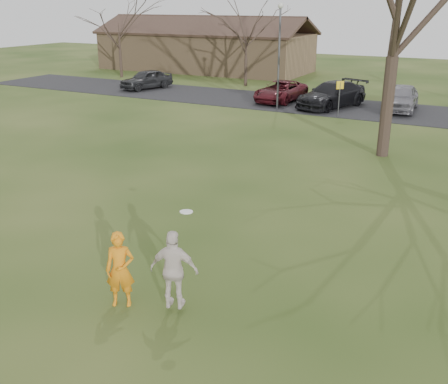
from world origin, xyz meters
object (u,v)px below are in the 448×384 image
(player_defender, at_px, (120,270))
(car_0, at_px, (146,79))
(car_4, at_px, (401,98))
(lamp_post, at_px, (279,43))
(car_3, at_px, (332,95))
(building, at_px, (205,50))
(car_2, at_px, (281,91))
(catching_play, at_px, (174,270))

(player_defender, height_order, car_0, player_defender)
(car_4, bearing_deg, lamp_post, -159.03)
(car_3, relative_size, building, 0.26)
(player_defender, xyz_separation_m, lamp_post, (-5.48, 22.32, 3.11))
(player_defender, height_order, car_2, player_defender)
(car_2, height_order, lamp_post, lamp_post)
(car_3, relative_size, lamp_post, 0.86)
(player_defender, xyz_separation_m, catching_play, (1.20, 0.29, 0.16))
(building, relative_size, lamp_post, 3.29)
(car_0, relative_size, lamp_post, 0.67)
(car_2, height_order, building, building)
(car_3, xyz_separation_m, building, (-16.78, 13.36, 1.11))
(building, bearing_deg, car_2, -44.38)
(catching_play, bearing_deg, car_2, 106.95)
(player_defender, xyz_separation_m, car_4, (1.35, 25.42, -0.04))
(car_2, relative_size, catching_play, 2.22)
(car_0, relative_size, car_3, 0.78)
(car_0, relative_size, catching_play, 1.95)
(car_2, height_order, catching_play, catching_play)
(car_3, distance_m, car_4, 4.15)
(car_3, height_order, building, building)
(player_defender, height_order, lamp_post, lamp_post)
(building, bearing_deg, car_4, -30.77)
(catching_play, relative_size, building, 0.11)
(car_4, height_order, catching_play, catching_play)
(car_3, bearing_deg, lamp_post, -123.47)
(car_0, relative_size, car_2, 0.88)
(car_0, bearing_deg, lamp_post, 3.50)
(catching_play, bearing_deg, car_0, 126.80)
(building, bearing_deg, car_0, -80.70)
(player_defender, relative_size, car_4, 0.37)
(car_4, height_order, building, building)
(catching_play, bearing_deg, player_defender, -166.60)
(car_2, distance_m, car_4, 7.67)
(car_0, relative_size, building, 0.21)
(car_3, distance_m, catching_play, 24.49)
(car_4, relative_size, catching_play, 2.12)
(player_defender, height_order, car_3, player_defender)
(player_defender, height_order, car_4, player_defender)
(car_4, bearing_deg, catching_play, -93.78)
(car_0, height_order, car_3, car_3)
(car_0, xyz_separation_m, car_4, (18.75, 0.26, 0.06))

